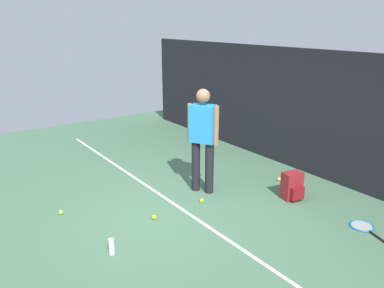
{
  "coord_description": "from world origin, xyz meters",
  "views": [
    {
      "loc": [
        4.37,
        -2.72,
        2.69
      ],
      "look_at": [
        0.0,
        0.4,
        1.0
      ],
      "focal_mm": 36.61,
      "sensor_mm": 36.0,
      "label": 1
    }
  ],
  "objects": [
    {
      "name": "back_fence",
      "position": [
        0.0,
        3.0,
        1.12
      ],
      "size": [
        10.0,
        0.1,
        2.23
      ],
      "primitive_type": "cube",
      "color": "black",
      "rests_on": "ground"
    },
    {
      "name": "ground_plane",
      "position": [
        0.0,
        0.0,
        0.0
      ],
      "size": [
        12.0,
        12.0,
        0.0
      ],
      "primitive_type": "plane",
      "color": "#4C7556"
    },
    {
      "name": "tennis_ball_mid_court",
      "position": [
        -0.04,
        0.61,
        0.03
      ],
      "size": [
        0.07,
        0.07,
        0.07
      ],
      "primitive_type": "sphere",
      "color": "#CCE033",
      "rests_on": "ground"
    },
    {
      "name": "backpack",
      "position": [
        0.68,
        1.85,
        0.21
      ],
      "size": [
        0.32,
        0.33,
        0.44
      ],
      "rotation": [
        0.0,
        0.0,
        1.39
      ],
      "color": "maroon",
      "rests_on": "ground"
    },
    {
      "name": "tennis_ball_far_left",
      "position": [
        0.07,
        2.23,
        0.03
      ],
      "size": [
        0.07,
        0.07,
        0.07
      ],
      "primitive_type": "sphere",
      "color": "#CCE033",
      "rests_on": "ground"
    },
    {
      "name": "court_line",
      "position": [
        0.0,
        0.23,
        0.0
      ],
      "size": [
        9.0,
        0.05,
        0.0
      ],
      "primitive_type": "cube",
      "color": "white",
      "rests_on": "ground"
    },
    {
      "name": "tennis_ball_near_player",
      "position": [
        -0.91,
        -1.3,
        0.03
      ],
      "size": [
        0.07,
        0.07,
        0.07
      ],
      "primitive_type": "sphere",
      "color": "#CCE033",
      "rests_on": "ground"
    },
    {
      "name": "water_bottle",
      "position": [
        0.46,
        -1.12,
        0.1
      ],
      "size": [
        0.07,
        0.07,
        0.2
      ],
      "primitive_type": "cylinder",
      "color": "white",
      "rests_on": "ground"
    },
    {
      "name": "tennis_racket",
      "position": [
        1.87,
        1.94,
        0.01
      ],
      "size": [
        0.64,
        0.41,
        0.03
      ],
      "rotation": [
        0.0,
        0.0,
        2.81
      ],
      "color": "black",
      "rests_on": "ground"
    },
    {
      "name": "tennis_player",
      "position": [
        -0.38,
        0.88,
        0.97
      ],
      "size": [
        0.47,
        0.39,
        1.7
      ],
      "rotation": [
        0.0,
        0.0,
        -2.62
      ],
      "color": "black",
      "rests_on": "ground"
    },
    {
      "name": "tennis_ball_by_fence",
      "position": [
        -0.0,
        -0.26,
        0.03
      ],
      "size": [
        0.07,
        0.07,
        0.07
      ],
      "primitive_type": "sphere",
      "color": "#CCE033",
      "rests_on": "ground"
    }
  ]
}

